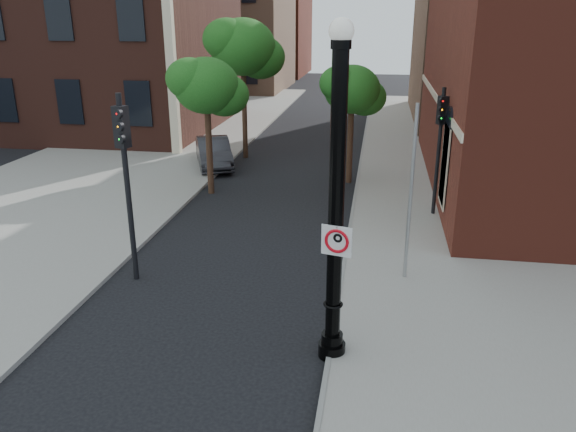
% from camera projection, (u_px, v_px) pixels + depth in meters
% --- Properties ---
extents(ground, '(120.00, 120.00, 0.00)m').
position_uv_depth(ground, '(222.00, 369.00, 11.01)').
color(ground, black).
rests_on(ground, ground).
extents(sidewalk_right, '(8.00, 60.00, 0.12)m').
position_uv_depth(sidewalk_right, '(468.00, 214.00, 19.38)').
color(sidewalk_right, gray).
rests_on(sidewalk_right, ground).
extents(sidewalk_left, '(10.00, 50.00, 0.12)m').
position_uv_depth(sidewalk_left, '(147.00, 148.00, 29.07)').
color(sidewalk_left, gray).
rests_on(sidewalk_left, ground).
extents(curb_edge, '(0.10, 60.00, 0.14)m').
position_uv_depth(curb_edge, '(353.00, 208.00, 19.97)').
color(curb_edge, gray).
rests_on(curb_edge, ground).
extents(bg_building_tan_a, '(12.00, 12.00, 12.00)m').
position_uv_depth(bg_building_tan_a, '(222.00, 22.00, 51.69)').
color(bg_building_tan_a, '#9D7155').
rests_on(bg_building_tan_a, ground).
extents(bg_building_red, '(12.00, 12.00, 10.00)m').
position_uv_depth(bg_building_red, '(255.00, 30.00, 65.04)').
color(bg_building_red, maroon).
rests_on(bg_building_red, ground).
extents(lamppost, '(0.55, 0.55, 6.51)m').
position_uv_depth(lamppost, '(336.00, 217.00, 10.42)').
color(lamppost, black).
rests_on(lamppost, ground).
extents(no_parking_sign, '(0.58, 0.17, 0.59)m').
position_uv_depth(no_parking_sign, '(337.00, 241.00, 10.40)').
color(no_parking_sign, white).
rests_on(no_parking_sign, ground).
extents(parked_car, '(2.79, 4.26, 1.33)m').
position_uv_depth(parked_car, '(214.00, 153.00, 25.49)').
color(parked_car, '#29282D').
rests_on(parked_car, ground).
extents(traffic_signal_left, '(0.37, 0.42, 4.82)m').
position_uv_depth(traffic_signal_left, '(125.00, 158.00, 13.68)').
color(traffic_signal_left, black).
rests_on(traffic_signal_left, ground).
extents(traffic_signal_right, '(0.35, 0.39, 4.38)m').
position_uv_depth(traffic_signal_right, '(440.00, 132.00, 18.36)').
color(traffic_signal_right, black).
rests_on(traffic_signal_right, ground).
extents(utility_pole, '(0.09, 0.09, 4.61)m').
position_uv_depth(utility_pole, '(410.00, 197.00, 13.89)').
color(utility_pole, '#999999').
rests_on(utility_pole, ground).
extents(street_tree_a, '(2.86, 2.58, 5.15)m').
position_uv_depth(street_tree_a, '(207.00, 87.00, 20.58)').
color(street_tree_a, '#352115').
rests_on(street_tree_a, ground).
extents(street_tree_b, '(3.59, 3.25, 6.47)m').
position_uv_depth(street_tree_b, '(244.00, 48.00, 25.73)').
color(street_tree_b, '#352115').
rests_on(street_tree_b, ground).
extents(street_tree_c, '(2.64, 2.38, 4.75)m').
position_uv_depth(street_tree_c, '(353.00, 91.00, 22.11)').
color(street_tree_c, '#352115').
rests_on(street_tree_c, ground).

